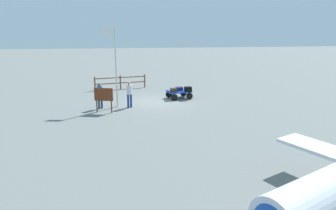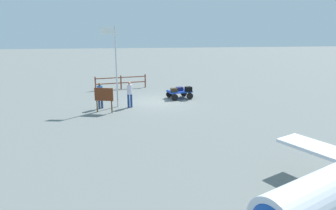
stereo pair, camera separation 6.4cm
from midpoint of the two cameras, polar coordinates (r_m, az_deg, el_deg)
The scene contains 10 objects.
ground_plane at distance 21.90m, azimuth -1.81°, elevation 0.62°, with size 120.00×120.00×0.00m, color slate.
luggage_cart at distance 22.83m, azimuth 2.17°, elevation 2.28°, with size 1.91×1.56×0.59m.
suitcase_dark at distance 22.51m, azimuth 3.89°, elevation 2.95°, with size 0.54×0.51×0.35m.
suitcase_tan at distance 22.79m, azimuth 2.24°, elevation 3.01°, with size 0.56×0.49×0.27m.
suitcase_maroon at distance 22.36m, azimuth 1.20°, elevation 2.81°, with size 0.49×0.37×0.28m.
worker_lead at distance 20.26m, azimuth -7.04°, elevation 2.29°, with size 0.42×0.42×1.71m.
worker_trailing at distance 20.28m, azimuth -12.40°, elevation 2.12°, with size 0.50×0.50×1.71m.
flagpole at distance 20.28m, azimuth -9.80°, elevation 8.16°, with size 0.99×0.20×5.26m.
signboard at distance 19.27m, azimuth -11.71°, elevation 1.61°, with size 1.15×0.37×1.55m.
wooden_fence at distance 26.68m, azimuth -8.66°, elevation 4.40°, with size 4.34×1.00×1.17m.
Camera 2 is at (2.16, 21.19, 5.12)m, focal length 32.85 mm.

